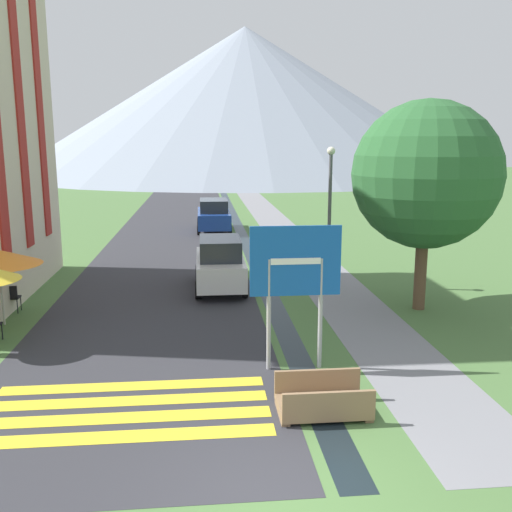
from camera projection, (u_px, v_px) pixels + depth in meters
ground_plane at (223, 247)px, 27.65m from camera, size 160.00×160.00×0.00m
road at (178, 220)px, 37.17m from camera, size 6.40×60.00×0.01m
footpath at (271, 218)px, 37.75m from camera, size 2.20×60.00×0.01m
drainage_channel at (235, 219)px, 37.52m from camera, size 0.60×60.00×0.00m
crosswalk_marking at (127, 409)px, 10.91m from camera, size 5.44×2.54×0.01m
mountain_distant at (245, 101)px, 88.95m from camera, size 72.10×72.10×22.18m
road_sign at (295, 274)px, 12.45m from camera, size 2.00×0.11×3.26m
footbridge at (323, 401)px, 10.74m from camera, size 1.70×1.10×0.65m
parked_car_near at (220, 264)px, 19.56m from camera, size 1.71×3.85×1.82m
parked_car_far at (214, 215)px, 32.29m from camera, size 1.89×4.33×1.82m
cafe_chair_far_left at (12, 296)px, 16.94m from camera, size 0.40×0.40×0.85m
cafe_chair_far_right at (2, 296)px, 16.99m from camera, size 0.40×0.40×0.85m
streetlamp at (330, 205)px, 19.57m from camera, size 0.28×0.28×4.86m
tree_by_path at (426, 175)px, 16.66m from camera, size 4.35×4.35×6.25m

